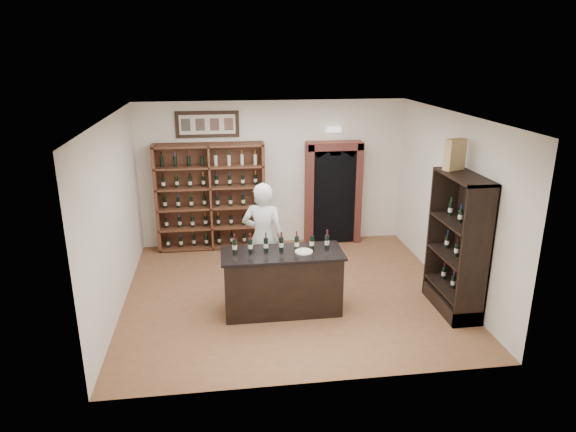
# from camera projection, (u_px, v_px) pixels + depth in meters

# --- Properties ---
(floor) EXTENTS (5.50, 5.50, 0.00)m
(floor) POSITION_uv_depth(u_px,v_px,m) (290.00, 293.00, 8.78)
(floor) COLOR brown
(floor) RESTS_ON ground
(ceiling) EXTENTS (5.50, 5.50, 0.00)m
(ceiling) POSITION_uv_depth(u_px,v_px,m) (290.00, 116.00, 7.84)
(ceiling) COLOR white
(ceiling) RESTS_ON wall_back
(wall_back) EXTENTS (5.50, 0.04, 3.00)m
(wall_back) POSITION_uv_depth(u_px,v_px,m) (273.00, 174.00, 10.66)
(wall_back) COLOR white
(wall_back) RESTS_ON ground
(wall_left) EXTENTS (0.04, 5.00, 3.00)m
(wall_left) POSITION_uv_depth(u_px,v_px,m) (114.00, 216.00, 7.96)
(wall_left) COLOR white
(wall_left) RESTS_ON ground
(wall_right) EXTENTS (0.04, 5.00, 3.00)m
(wall_right) POSITION_uv_depth(u_px,v_px,m) (451.00, 203.00, 8.66)
(wall_right) COLOR white
(wall_right) RESTS_ON ground
(wine_shelf) EXTENTS (2.20, 0.38, 2.20)m
(wine_shelf) POSITION_uv_depth(u_px,v_px,m) (211.00, 197.00, 10.46)
(wine_shelf) COLOR brown
(wine_shelf) RESTS_ON ground
(framed_picture) EXTENTS (1.25, 0.04, 0.52)m
(framed_picture) POSITION_uv_depth(u_px,v_px,m) (207.00, 124.00, 10.14)
(framed_picture) COLOR black
(framed_picture) RESTS_ON wall_back
(arched_doorway) EXTENTS (1.17, 0.35, 2.17)m
(arched_doorway) POSITION_uv_depth(u_px,v_px,m) (333.00, 190.00, 10.78)
(arched_doorway) COLOR black
(arched_doorway) RESTS_ON ground
(emergency_light) EXTENTS (0.30, 0.10, 0.10)m
(emergency_light) POSITION_uv_depth(u_px,v_px,m) (334.00, 130.00, 10.47)
(emergency_light) COLOR white
(emergency_light) RESTS_ON wall_back
(tasting_counter) EXTENTS (1.88, 0.78, 1.00)m
(tasting_counter) POSITION_uv_depth(u_px,v_px,m) (282.00, 282.00, 8.03)
(tasting_counter) COLOR black
(tasting_counter) RESTS_ON ground
(counter_bottle_0) EXTENTS (0.07, 0.07, 0.30)m
(counter_bottle_0) POSITION_uv_depth(u_px,v_px,m) (235.00, 246.00, 7.83)
(counter_bottle_0) COLOR black
(counter_bottle_0) RESTS_ON tasting_counter
(counter_bottle_1) EXTENTS (0.07, 0.07, 0.30)m
(counter_bottle_1) POSITION_uv_depth(u_px,v_px,m) (250.00, 245.00, 7.87)
(counter_bottle_1) COLOR black
(counter_bottle_1) RESTS_ON tasting_counter
(counter_bottle_2) EXTENTS (0.07, 0.07, 0.30)m
(counter_bottle_2) POSITION_uv_depth(u_px,v_px,m) (266.00, 244.00, 7.90)
(counter_bottle_2) COLOR black
(counter_bottle_2) RESTS_ON tasting_counter
(counter_bottle_3) EXTENTS (0.07, 0.07, 0.30)m
(counter_bottle_3) POSITION_uv_depth(u_px,v_px,m) (281.00, 244.00, 7.93)
(counter_bottle_3) COLOR black
(counter_bottle_3) RESTS_ON tasting_counter
(counter_bottle_4) EXTENTS (0.07, 0.07, 0.30)m
(counter_bottle_4) POSITION_uv_depth(u_px,v_px,m) (297.00, 243.00, 7.96)
(counter_bottle_4) COLOR black
(counter_bottle_4) RESTS_ON tasting_counter
(counter_bottle_5) EXTENTS (0.07, 0.07, 0.30)m
(counter_bottle_5) POSITION_uv_depth(u_px,v_px,m) (312.00, 242.00, 7.99)
(counter_bottle_5) COLOR black
(counter_bottle_5) RESTS_ON tasting_counter
(counter_bottle_6) EXTENTS (0.07, 0.07, 0.30)m
(counter_bottle_6) POSITION_uv_depth(u_px,v_px,m) (327.00, 241.00, 8.02)
(counter_bottle_6) COLOR black
(counter_bottle_6) RESTS_ON tasting_counter
(side_cabinet) EXTENTS (0.48, 1.20, 2.20)m
(side_cabinet) POSITION_uv_depth(u_px,v_px,m) (457.00, 265.00, 8.02)
(side_cabinet) COLOR black
(side_cabinet) RESTS_ON ground
(shopkeeper) EXTENTS (0.80, 0.65, 1.92)m
(shopkeeper) POSITION_uv_depth(u_px,v_px,m) (263.00, 238.00, 8.58)
(shopkeeper) COLOR silver
(shopkeeper) RESTS_ON ground
(plate) EXTENTS (0.27, 0.27, 0.02)m
(plate) POSITION_uv_depth(u_px,v_px,m) (304.00, 252.00, 7.87)
(plate) COLOR beige
(plate) RESTS_ON tasting_counter
(wine_crate) EXTENTS (0.37, 0.26, 0.48)m
(wine_crate) POSITION_uv_depth(u_px,v_px,m) (455.00, 154.00, 7.83)
(wine_crate) COLOR tan
(wine_crate) RESTS_ON side_cabinet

